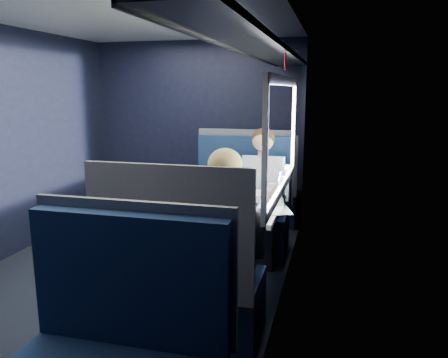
% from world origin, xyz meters
% --- Properties ---
extents(ground, '(2.80, 4.20, 0.01)m').
position_xyz_m(ground, '(0.00, 0.00, -0.01)').
color(ground, black).
extents(room_shell, '(3.00, 4.40, 2.40)m').
position_xyz_m(room_shell, '(0.02, 0.00, 1.48)').
color(room_shell, black).
rests_on(room_shell, ground).
extents(table, '(0.62, 1.00, 0.74)m').
position_xyz_m(table, '(1.03, 0.00, 0.66)').
color(table, '#54565E').
rests_on(table, ground).
extents(seat_bay_near, '(1.04, 0.62, 1.26)m').
position_xyz_m(seat_bay_near, '(0.84, 0.87, 0.42)').
color(seat_bay_near, '#0E1D3D').
rests_on(seat_bay_near, ground).
extents(seat_bay_far, '(1.04, 0.62, 1.26)m').
position_xyz_m(seat_bay_far, '(0.85, -0.87, 0.41)').
color(seat_bay_far, '#0E1D3D').
rests_on(seat_bay_far, ground).
extents(seat_row_front, '(1.04, 0.51, 1.16)m').
position_xyz_m(seat_row_front, '(0.85, 1.80, 0.41)').
color(seat_row_front, '#0E1D3D').
rests_on(seat_row_front, ground).
extents(man, '(0.53, 0.56, 1.32)m').
position_xyz_m(man, '(1.10, 0.70, 0.72)').
color(man, black).
rests_on(man, ground).
extents(woman, '(0.53, 0.56, 1.32)m').
position_xyz_m(woman, '(1.10, -0.71, 0.73)').
color(woman, black).
rests_on(woman, ground).
extents(papers, '(0.84, 1.01, 0.01)m').
position_xyz_m(papers, '(1.08, 0.11, 0.74)').
color(papers, white).
rests_on(papers, table).
extents(laptop, '(0.26, 0.33, 0.23)m').
position_xyz_m(laptop, '(1.31, 0.13, 0.80)').
color(laptop, silver).
rests_on(laptop, table).
extents(bottle_small, '(0.07, 0.07, 0.23)m').
position_xyz_m(bottle_small, '(1.33, 0.32, 0.84)').
color(bottle_small, silver).
rests_on(bottle_small, table).
extents(cup, '(0.08, 0.08, 0.10)m').
position_xyz_m(cup, '(1.25, 0.44, 0.79)').
color(cup, white).
rests_on(cup, table).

